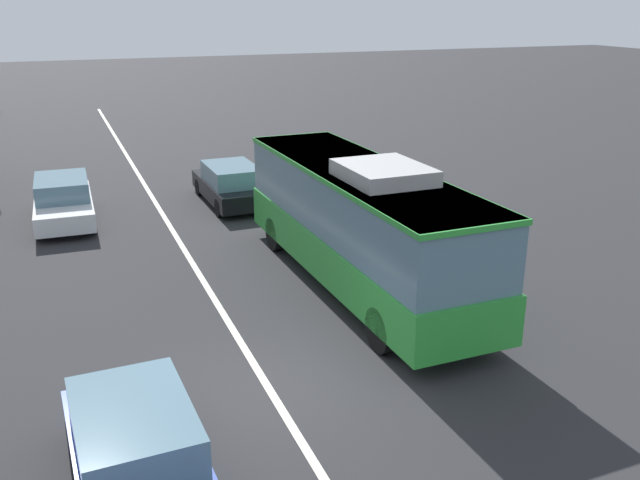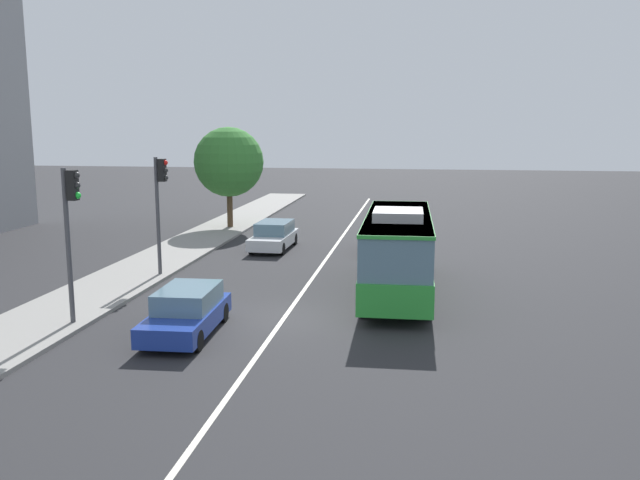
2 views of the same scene
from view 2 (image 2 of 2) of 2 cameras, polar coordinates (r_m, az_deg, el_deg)
The scene contains 10 objects.
ground_plane at distance 23.05m, azimuth -3.06°, elevation -6.66°, with size 160.00×160.00×0.00m, color #28282B.
sidewalk_kerb at distance 25.76m, azimuth -20.58°, elevation -5.36°, with size 80.00×3.46×0.14m, color gray.
lane_centre_line at distance 23.05m, azimuth -3.06°, elevation -6.65°, with size 76.00×0.16×0.01m, color silver.
transit_bus at distance 26.04m, azimuth 6.69°, elevation -0.70°, with size 10.04×2.68×3.46m.
sedan_blue at distance 21.52m, azimuth -11.34°, elevation -6.04°, with size 4.57×1.97×1.46m.
sedan_white at distance 35.54m, azimuth -3.97°, elevation 0.38°, with size 4.54×1.91×1.46m.
sedan_black at distance 34.79m, azimuth 5.27°, elevation 0.16°, with size 4.53×1.88×1.46m.
traffic_light_near_corner at distance 29.27m, azimuth -13.52°, elevation 3.72°, with size 0.33×0.62×5.20m.
traffic_light_mid_block at distance 22.74m, azimuth -20.57°, elevation 1.69°, with size 0.32×0.62×5.20m.
street_tree_kerbside_left at distance 42.44m, azimuth -7.82°, elevation 6.63°, with size 4.37×4.37×6.44m.
Camera 2 is at (-21.64, -4.50, 6.53)m, focal length 37.34 mm.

